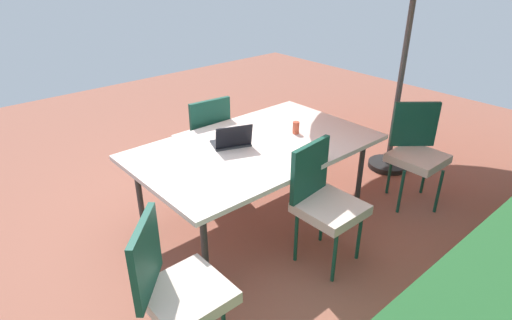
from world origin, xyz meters
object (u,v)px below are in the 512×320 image
(dining_table, at_px, (256,149))
(chair_north, at_px, (324,199))
(chair_south, at_px, (204,136))
(cup, at_px, (296,128))
(chair_northeast, at_px, (175,286))
(chair_northwest, at_px, (417,150))
(laptop, at_px, (232,141))

(dining_table, distance_m, chair_north, 0.79)
(dining_table, bearing_deg, chair_south, -91.73)
(chair_north, relative_size, cup, 8.71)
(chair_northeast, bearing_deg, chair_south, 3.96)
(chair_northwest, height_order, chair_north, same)
(chair_northwest, height_order, chair_south, same)
(chair_south, xyz_separation_m, laptop, (0.20, 0.72, 0.25))
(chair_north, distance_m, chair_south, 1.62)
(chair_south, bearing_deg, cup, 121.32)
(laptop, bearing_deg, cup, -174.26)
(chair_north, xyz_separation_m, cup, (-0.42, -0.73, 0.26))
(chair_south, height_order, laptop, chair_south)
(chair_south, relative_size, laptop, 2.53)
(chair_northeast, bearing_deg, chair_north, -44.23)
(chair_north, bearing_deg, chair_northeast, 176.05)
(laptop, bearing_deg, chair_northeast, 60.25)
(chair_northwest, distance_m, cup, 1.21)
(chair_northwest, xyz_separation_m, cup, (0.93, -0.72, 0.26))
(chair_northwest, relative_size, cup, 8.71)
(chair_northeast, height_order, cup, chair_northeast)
(chair_northwest, bearing_deg, chair_south, 170.30)
(dining_table, relative_size, chair_south, 2.17)
(laptop, bearing_deg, chair_south, -84.46)
(chair_northwest, bearing_deg, dining_table, -169.06)
(dining_table, distance_m, cup, 0.46)
(laptop, height_order, cup, laptop)
(dining_table, height_order, laptop, laptop)
(dining_table, bearing_deg, laptop, -33.90)
(chair_northeast, distance_m, laptop, 1.53)
(chair_south, xyz_separation_m, cup, (-0.42, 0.89, 0.26))
(cup, bearing_deg, chair_south, -64.84)
(chair_northeast, height_order, chair_south, same)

